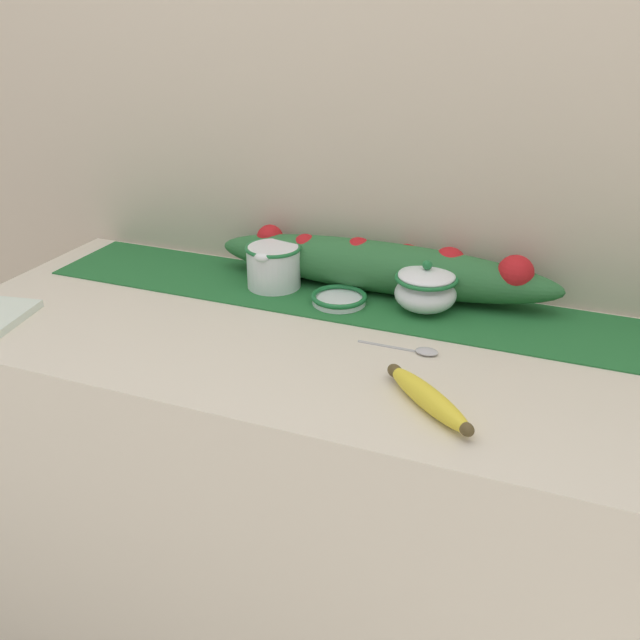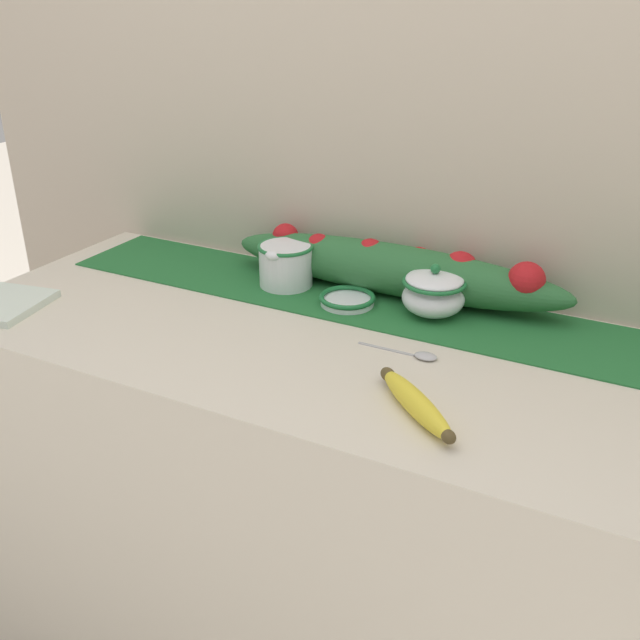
{
  "view_description": "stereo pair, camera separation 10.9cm",
  "coord_description": "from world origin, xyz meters",
  "px_view_note": "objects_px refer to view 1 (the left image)",
  "views": [
    {
      "loc": [
        0.41,
        -1.11,
        1.53
      ],
      "look_at": [
        -0.03,
        -0.03,
        0.98
      ],
      "focal_mm": 40.0,
      "sensor_mm": 36.0,
      "label": 1
    },
    {
      "loc": [
        0.51,
        -1.07,
        1.53
      ],
      "look_at": [
        -0.03,
        -0.03,
        0.98
      ],
      "focal_mm": 40.0,
      "sensor_mm": 36.0,
      "label": 2
    }
  ],
  "objects_px": {
    "cream_pitcher": "(274,265)",
    "spoon": "(422,351)",
    "banana": "(428,398)",
    "small_dish": "(339,299)",
    "sugar_bowl": "(426,289)"
  },
  "relations": [
    {
      "from": "cream_pitcher",
      "to": "spoon",
      "type": "distance_m",
      "value": 0.42
    },
    {
      "from": "banana",
      "to": "spoon",
      "type": "distance_m",
      "value": 0.18
    },
    {
      "from": "cream_pitcher",
      "to": "small_dish",
      "type": "bearing_deg",
      "value": -11.59
    },
    {
      "from": "cream_pitcher",
      "to": "banana",
      "type": "distance_m",
      "value": 0.56
    },
    {
      "from": "banana",
      "to": "spoon",
      "type": "height_order",
      "value": "banana"
    },
    {
      "from": "cream_pitcher",
      "to": "banana",
      "type": "xyz_separation_m",
      "value": [
        0.43,
        -0.35,
        -0.03
      ]
    },
    {
      "from": "small_dish",
      "to": "banana",
      "type": "relative_size",
      "value": 0.64
    },
    {
      "from": "sugar_bowl",
      "to": "banana",
      "type": "distance_m",
      "value": 0.37
    },
    {
      "from": "small_dish",
      "to": "banana",
      "type": "distance_m",
      "value": 0.42
    },
    {
      "from": "sugar_bowl",
      "to": "spoon",
      "type": "distance_m",
      "value": 0.19
    },
    {
      "from": "spoon",
      "to": "small_dish",
      "type": "bearing_deg",
      "value": 146.0
    },
    {
      "from": "banana",
      "to": "spoon",
      "type": "bearing_deg",
      "value": 106.87
    },
    {
      "from": "banana",
      "to": "sugar_bowl",
      "type": "bearing_deg",
      "value": 105.13
    },
    {
      "from": "sugar_bowl",
      "to": "small_dish",
      "type": "relative_size",
      "value": 1.09
    },
    {
      "from": "small_dish",
      "to": "cream_pitcher",
      "type": "bearing_deg",
      "value": 168.41
    }
  ]
}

